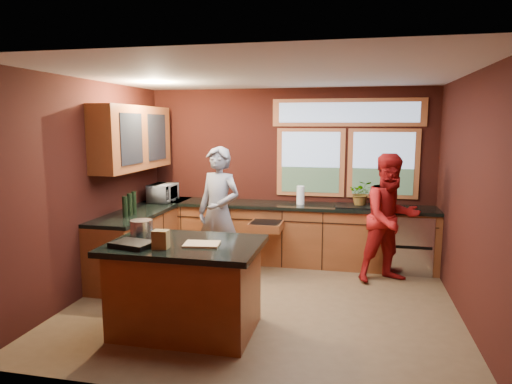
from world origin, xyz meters
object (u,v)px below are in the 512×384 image
(person_grey, at_px, (219,212))
(cutting_board, at_px, (202,244))
(island, at_px, (186,286))
(person_red, at_px, (391,218))
(stock_pot, at_px, (142,228))

(person_grey, xyz_separation_m, cutting_board, (0.37, -1.80, 0.04))
(island, height_order, person_red, person_red)
(stock_pot, bearing_deg, island, -15.26)
(island, xyz_separation_m, stock_pot, (-0.55, 0.15, 0.56))
(island, bearing_deg, person_grey, 95.45)
(person_grey, bearing_deg, island, -64.50)
(person_grey, distance_m, stock_pot, 1.65)
(person_red, bearing_deg, person_grey, 159.00)
(stock_pot, bearing_deg, person_red, 34.59)
(person_red, height_order, stock_pot, person_red)
(person_red, height_order, cutting_board, person_red)
(person_grey, height_order, person_red, person_grey)
(cutting_board, bearing_deg, person_grey, 101.53)
(cutting_board, xyz_separation_m, stock_pot, (-0.75, 0.20, 0.08))
(island, xyz_separation_m, cutting_board, (0.20, -0.05, 0.48))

